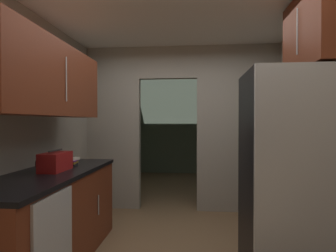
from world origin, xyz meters
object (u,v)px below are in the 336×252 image
at_px(dishwasher, 54,250).
at_px(boombox, 55,162).
at_px(refrigerator, 292,176).
at_px(book_stack, 71,161).

bearing_deg(dishwasher, boombox, 117.10).
bearing_deg(refrigerator, book_stack, 169.59).
relative_size(refrigerator, dishwasher, 2.15).
xyz_separation_m(refrigerator, dishwasher, (-1.93, -0.54, -0.50)).
bearing_deg(book_stack, dishwasher, -71.99).
distance_m(dishwasher, boombox, 0.90).
bearing_deg(boombox, dishwasher, -62.90).
height_order(refrigerator, book_stack, refrigerator).
bearing_deg(refrigerator, dishwasher, -164.28).
distance_m(refrigerator, boombox, 2.25).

